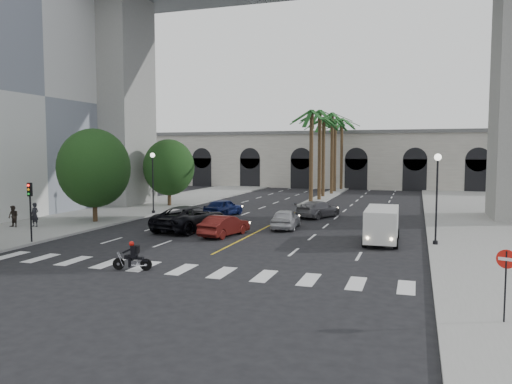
# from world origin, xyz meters

# --- Properties ---
(ground) EXTENTS (140.00, 140.00, 0.00)m
(ground) POSITION_xyz_m (0.00, 0.00, 0.00)
(ground) COLOR black
(ground) RESTS_ON ground
(sidewalk_left) EXTENTS (8.00, 100.00, 0.15)m
(sidewalk_left) POSITION_xyz_m (-15.00, 15.00, 0.07)
(sidewalk_left) COLOR gray
(sidewalk_left) RESTS_ON ground
(sidewalk_right) EXTENTS (8.00, 100.00, 0.15)m
(sidewalk_right) POSITION_xyz_m (15.00, 15.00, 0.07)
(sidewalk_right) COLOR gray
(sidewalk_right) RESTS_ON ground
(median) EXTENTS (2.00, 24.00, 0.20)m
(median) POSITION_xyz_m (0.00, 38.00, 0.10)
(median) COLOR gray
(median) RESTS_ON ground
(pier_building) EXTENTS (71.00, 10.50, 8.50)m
(pier_building) POSITION_xyz_m (0.00, 55.00, 4.27)
(pier_building) COLOR silver
(pier_building) RESTS_ON ground
(bridge) EXTENTS (75.00, 13.00, 26.00)m
(bridge) POSITION_xyz_m (3.42, 22.00, 18.51)
(bridge) COLOR gray
(bridge) RESTS_ON ground
(palm_a) EXTENTS (3.20, 3.20, 10.30)m
(palm_a) POSITION_xyz_m (0.00, 28.00, 9.10)
(palm_a) COLOR #47331E
(palm_a) RESTS_ON ground
(palm_b) EXTENTS (3.20, 3.20, 10.60)m
(palm_b) POSITION_xyz_m (0.10, 32.00, 9.37)
(palm_b) COLOR #47331E
(palm_b) RESTS_ON ground
(palm_c) EXTENTS (3.20, 3.20, 10.10)m
(palm_c) POSITION_xyz_m (-0.20, 36.00, 8.91)
(palm_c) COLOR #47331E
(palm_c) RESTS_ON ground
(palm_d) EXTENTS (3.20, 3.20, 10.90)m
(palm_d) POSITION_xyz_m (0.15, 40.00, 9.65)
(palm_d) COLOR #47331E
(palm_d) RESTS_ON ground
(palm_e) EXTENTS (3.20, 3.20, 10.40)m
(palm_e) POSITION_xyz_m (-0.10, 44.00, 9.19)
(palm_e) COLOR #47331E
(palm_e) RESTS_ON ground
(palm_f) EXTENTS (3.20, 3.20, 10.70)m
(palm_f) POSITION_xyz_m (0.20, 48.00, 9.46)
(palm_f) COLOR #47331E
(palm_f) RESTS_ON ground
(street_tree_mid) EXTENTS (5.44, 5.44, 7.21)m
(street_tree_mid) POSITION_xyz_m (-13.00, 10.00, 4.21)
(street_tree_mid) COLOR #382616
(street_tree_mid) RESTS_ON ground
(street_tree_far) EXTENTS (5.04, 5.04, 6.68)m
(street_tree_far) POSITION_xyz_m (-13.00, 22.00, 3.90)
(street_tree_far) COLOR #382616
(street_tree_far) RESTS_ON ground
(lamp_post_left_far) EXTENTS (0.40, 0.40, 5.35)m
(lamp_post_left_far) POSITION_xyz_m (-11.40, 16.00, 3.22)
(lamp_post_left_far) COLOR black
(lamp_post_left_far) RESTS_ON ground
(lamp_post_right) EXTENTS (0.40, 0.40, 5.35)m
(lamp_post_right) POSITION_xyz_m (11.40, 8.00, 3.22)
(lamp_post_right) COLOR black
(lamp_post_right) RESTS_ON ground
(traffic_signal_far) EXTENTS (0.25, 0.18, 3.65)m
(traffic_signal_far) POSITION_xyz_m (-11.30, 1.50, 2.51)
(traffic_signal_far) COLOR black
(traffic_signal_far) RESTS_ON ground
(motorcycle_rider) EXTENTS (1.87, 0.54, 1.36)m
(motorcycle_rider) POSITION_xyz_m (-2.08, -2.30, 0.61)
(motorcycle_rider) COLOR black
(motorcycle_rider) RESTS_ON ground
(car_a) EXTENTS (1.97, 4.26, 1.42)m
(car_a) POSITION_xyz_m (1.50, 11.94, 0.71)
(car_a) COLOR #B2B2B7
(car_a) RESTS_ON ground
(car_b) EXTENTS (2.24, 4.36, 1.37)m
(car_b) POSITION_xyz_m (-1.50, 7.68, 0.68)
(car_b) COLOR #4F120F
(car_b) RESTS_ON ground
(car_c) EXTENTS (3.82, 6.58, 1.72)m
(car_c) POSITION_xyz_m (-4.66, 9.18, 0.86)
(car_c) COLOR black
(car_c) RESTS_ON ground
(car_d) EXTENTS (3.53, 5.13, 1.38)m
(car_d) POSITION_xyz_m (2.56, 18.59, 0.69)
(car_d) COLOR #5F5E63
(car_d) RESTS_ON ground
(car_e) EXTENTS (2.43, 4.56, 1.47)m
(car_e) POSITION_xyz_m (-5.30, 17.08, 0.74)
(car_e) COLOR #101B4E
(car_e) RESTS_ON ground
(cargo_van) EXTENTS (2.06, 4.96, 2.10)m
(cargo_van) POSITION_xyz_m (8.37, 8.27, 1.17)
(cargo_van) COLOR silver
(cargo_van) RESTS_ON ground
(pedestrian_a) EXTENTS (0.62, 0.41, 1.69)m
(pedestrian_a) POSITION_xyz_m (-15.43, 6.41, 1.00)
(pedestrian_a) COLOR black
(pedestrian_a) RESTS_ON sidewalk_left
(pedestrian_b) EXTENTS (0.81, 0.67, 1.53)m
(pedestrian_b) POSITION_xyz_m (-16.67, 5.72, 0.91)
(pedestrian_b) COLOR black
(pedestrian_b) RESTS_ON sidewalk_left
(do_not_enter_sign) EXTENTS (0.57, 0.23, 2.45)m
(do_not_enter_sign) POSITION_xyz_m (13.00, -5.24, 1.78)
(do_not_enter_sign) COLOR black
(do_not_enter_sign) RESTS_ON ground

